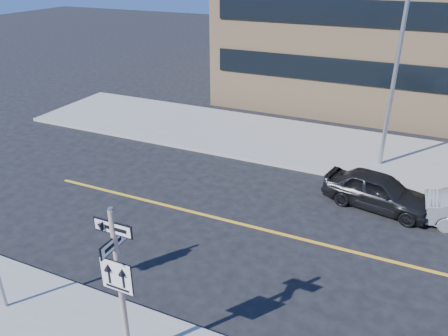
% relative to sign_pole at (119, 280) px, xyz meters
% --- Properties ---
extents(ground, '(120.00, 120.00, 0.00)m').
position_rel_sign_pole_xyz_m(ground, '(0.00, 2.51, -2.44)').
color(ground, black).
rests_on(ground, ground).
extents(sign_pole, '(0.92, 0.92, 4.06)m').
position_rel_sign_pole_xyz_m(sign_pole, '(0.00, 0.00, 0.00)').
color(sign_pole, silver).
rests_on(sign_pole, near_sidewalk).
extents(parked_car_a, '(2.39, 4.28, 1.38)m').
position_rel_sign_pole_xyz_m(parked_car_a, '(4.32, 9.76, -1.75)').
color(parked_car_a, black).
rests_on(parked_car_a, ground).
extents(streetlight_a, '(0.55, 2.25, 8.00)m').
position_rel_sign_pole_xyz_m(streetlight_a, '(4.00, 13.27, 2.32)').
color(streetlight_a, gray).
rests_on(streetlight_a, far_sidewalk).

